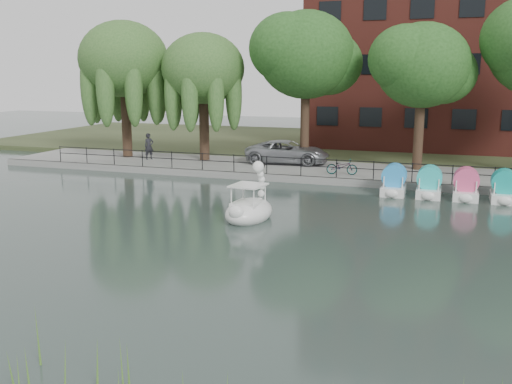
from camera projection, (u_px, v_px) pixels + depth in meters
The scene contains 16 objects.
ground_plane at pixel (205, 250), 19.61m from camera, with size 120.00×120.00×0.00m, color #40514D.
promenade at pixel (312, 171), 34.40m from camera, with size 40.00×6.00×0.40m, color gray.
kerb at pixel (300, 179), 31.66m from camera, with size 40.00×0.25×0.40m, color gray.
land_strip at pixel (351, 145), 47.38m from camera, with size 60.00×22.00×0.36m, color #47512D.
railing at pixel (301, 162), 31.66m from camera, with size 32.00×0.05×1.00m.
apartment_building at pixel (447, 28), 43.27m from camera, with size 20.00×10.07×18.00m.
willow_left at pixel (124, 60), 37.60m from camera, with size 5.88×5.88×9.01m.
willow_mid at pixel (203, 69), 36.46m from camera, with size 5.32×5.32×8.15m.
broadleaf_center at pixel (306, 55), 35.17m from camera, with size 6.00×6.00×9.25m.
broadleaf_right at pixel (423, 66), 32.64m from camera, with size 5.40×5.40×8.32m.
minivan at pixel (287, 150), 35.86m from camera, with size 5.99×2.75×1.67m, color gray.
bicycle at pixel (342, 166), 31.96m from camera, with size 1.72×0.60×1.00m, color gray.
pedestrian at pixel (149, 144), 37.54m from camera, with size 0.71×0.48×1.98m, color black.
swan_boat at pixel (250, 207), 23.73m from camera, with size 2.02×2.93×2.34m.
pedal_boat_row at pixel (504, 189), 26.95m from camera, with size 11.35×1.70×1.40m.
reed_bank at pixel (90, 384), 10.05m from camera, with size 24.00×2.40×1.20m.
Camera 1 is at (7.72, -17.22, 5.96)m, focal length 40.00 mm.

